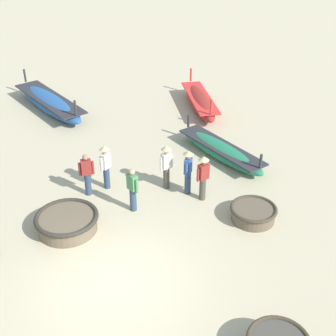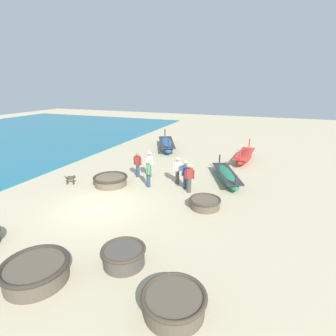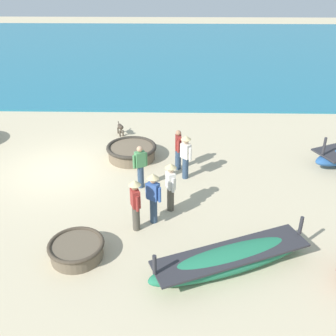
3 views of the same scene
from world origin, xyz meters
The scene contains 12 objects.
ground_plane centered at (0.00, 0.00, 0.00)m, with size 80.00×80.00×0.00m, color #C6B793.
sea centered at (-20.16, 4.00, 0.05)m, with size 28.00×52.00×0.10m, color teal.
coracle_tilted centered at (4.74, 1.79, 0.26)m, with size 1.51×1.51×0.47m.
coracle_center centered at (-1.06, 2.67, 0.30)m, with size 1.98×1.98×0.55m.
long_boat_blue_hull centered at (5.08, 5.86, 0.31)m, with size 2.58×4.52×1.07m.
fisherman_with_hat centered at (3.50, 3.28, 0.96)m, with size 0.50×0.36×1.67m.
fisherman_crouching centered at (1.11, 3.21, 0.84)m, with size 0.36×0.48×1.57m.
fisherman_standing_left centered at (-0.24, 4.50, 0.84)m, with size 0.53×0.23×1.57m.
fisherman_by_coracle centered at (2.48, 4.26, 0.96)m, with size 0.50×0.36×1.67m.
fisherman_standing_right centered at (3.12, 3.77, 0.96)m, with size 0.36×0.47×1.67m.
fisherman_hauling centered at (0.45, 4.76, 0.96)m, with size 0.40×0.40×1.67m.
dog centered at (-3.30, 1.94, 0.37)m, with size 0.65×0.38×0.55m.
Camera 3 is at (12.80, 4.41, 7.19)m, focal length 42.00 mm.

